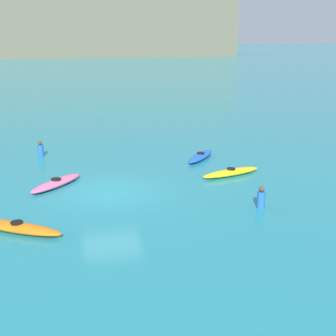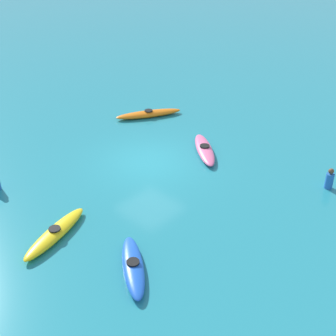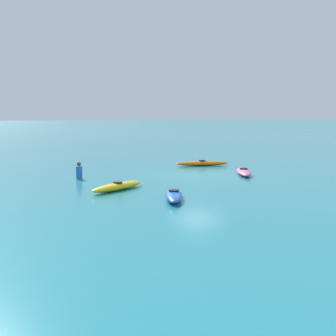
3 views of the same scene
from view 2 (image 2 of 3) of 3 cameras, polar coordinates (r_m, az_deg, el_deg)
ground_plane at (r=20.30m, az=-2.34°, el=0.80°), size 600.00×600.00×0.00m
kayak_yellow at (r=16.33m, az=-13.69°, el=-7.77°), size 3.20×1.57×0.37m
kayak_blue at (r=14.66m, az=-4.30°, el=-11.97°), size 2.26×2.68×0.37m
kayak_pink at (r=20.98m, az=4.51°, el=2.28°), size 2.48×2.75×0.37m
kayak_orange at (r=24.51m, az=-2.40°, el=6.67°), size 3.34×2.30×0.37m
person_by_kayaks at (r=19.34m, az=19.22°, el=-1.34°), size 0.36×0.36×0.88m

